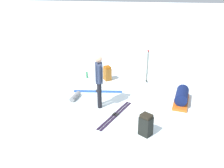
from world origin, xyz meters
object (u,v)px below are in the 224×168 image
Objects in this scene: backpack_bright at (146,125)px; gear_sled at (182,97)px; ski_poles_planted_near at (148,65)px; ski_pair_near at (115,115)px; backpack_large_dark at (107,73)px; skier_standing at (99,79)px; thermos_bottle at (87,75)px; ski_pair_far at (98,91)px; sleeping_mat_rolled at (75,97)px.

backpack_bright is 2.26m from gear_sled.
ski_poles_planted_near is at bearing 2.15° from backpack_bright.
ski_pair_near is 1.27m from backpack_bright.
ski_pair_near is at bearing -163.72° from backpack_large_dark.
skier_standing reaches higher than ski_poles_planted_near.
backpack_large_dark is 1.65m from ski_poles_planted_near.
backpack_large_dark is at bearing 16.28° from ski_pair_near.
thermos_bottle is at bearing 89.21° from ski_poles_planted_near.
skier_standing is 2.64m from thermos_bottle.
ski_pair_far is at bearing 16.42° from skier_standing.
sleeping_mat_rolled is (-0.70, 0.63, 0.08)m from ski_pair_far.
sleeping_mat_rolled is (0.82, 1.54, 0.08)m from ski_pair_near.
gear_sled is 5.01× the size of thermos_bottle.
ski_pair_near is at bearing -118.06° from sleeping_mat_rolled.
ski_pair_far is 1.36× the size of gear_sled.
ski_pair_far is 6.83× the size of thermos_bottle.
gear_sled reaches higher than ski_pair_near.
sleeping_mat_rolled is (0.34, 0.94, -0.86)m from skier_standing.
backpack_large_dark is 2.03m from sleeping_mat_rolled.
backpack_large_dark is 0.89m from thermos_bottle.
thermos_bottle is at bearing 86.15° from backpack_large_dark.
ski_pair_near is 3.21m from thermos_bottle.
backpack_bright is at bearing -143.95° from thermos_bottle.
backpack_large_dark is 2.22× the size of thermos_bottle.
sleeping_mat_rolled is at bearing 56.56° from backpack_bright.
ski_pair_near is at bearing -128.74° from skier_standing.
ski_pair_far is 3.23× the size of sleeping_mat_rolled.
gear_sled is at bearing -96.82° from ski_pair_far.
gear_sled is at bearing -118.58° from backpack_large_dark.
skier_standing is at bearing -109.86° from sleeping_mat_rolled.
gear_sled is at bearing -142.03° from ski_poles_planted_near.
sleeping_mat_rolled is at bearing 129.07° from ski_poles_planted_near.
gear_sled is (1.98, -1.08, -0.07)m from backpack_bright.
ski_pair_near is 3.12× the size of backpack_large_dark.
ski_poles_planted_near is 2.53m from thermos_bottle.
backpack_bright is at bearing -130.14° from skier_standing.
ski_poles_planted_near is at bearing -32.07° from skier_standing.
sleeping_mat_rolled is at bearing -176.34° from thermos_bottle.
ski_pair_near is 1.77m from ski_pair_far.
gear_sled is at bearing -75.24° from skier_standing.
ski_pair_near is 2.92m from ski_poles_planted_near.
sleeping_mat_rolled is (1.63, 2.47, -0.21)m from backpack_bright.
sleeping_mat_rolled is at bearing 95.62° from gear_sled.
gear_sled is at bearing -59.86° from ski_pair_near.
ski_poles_planted_near is at bearing -50.93° from sleeping_mat_rolled.
thermos_bottle reaches higher than ski_pair_far.
sleeping_mat_rolled is (-1.90, 2.34, -0.65)m from ski_poles_planted_near.
ski_poles_planted_near reaches higher than backpack_bright.
backpack_bright is at bearing -177.85° from ski_poles_planted_near.
backpack_bright reaches higher than gear_sled.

